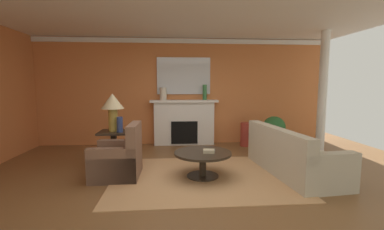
{
  "coord_description": "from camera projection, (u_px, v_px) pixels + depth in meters",
  "views": [
    {
      "loc": [
        -0.29,
        -4.37,
        1.63
      ],
      "look_at": [
        0.14,
        0.98,
        1.0
      ],
      "focal_mm": 24.71,
      "sensor_mm": 36.0,
      "label": 1
    }
  ],
  "objects": [
    {
      "name": "coffee_table",
      "position": [
        203.0,
        158.0,
        4.62
      ],
      "size": [
        1.0,
        1.0,
        0.45
      ],
      "color": "#2D2319",
      "rests_on": "ground_plane"
    },
    {
      "name": "column_white",
      "position": [
        323.0,
        93.0,
        6.2
      ],
      "size": [
        0.2,
        0.2,
        2.85
      ],
      "primitive_type": "cylinder",
      "color": "white",
      "rests_on": "ground_plane"
    },
    {
      "name": "vase_mantel_right",
      "position": [
        205.0,
        92.0,
        7.01
      ],
      "size": [
        0.11,
        0.11,
        0.41
      ],
      "primitive_type": "cylinder",
      "color": "#33703D",
      "rests_on": "fireplace"
    },
    {
      "name": "fireplace",
      "position": [
        184.0,
        124.0,
        7.12
      ],
      "size": [
        1.8,
        0.35,
        1.21
      ],
      "color": "white",
      "rests_on": "ground_plane"
    },
    {
      "name": "vase_mantel_left",
      "position": [
        163.0,
        94.0,
        6.93
      ],
      "size": [
        0.18,
        0.18,
        0.33
      ],
      "primitive_type": "cylinder",
      "color": "beige",
      "rests_on": "fireplace"
    },
    {
      "name": "ceiling_panel",
      "position": [
        187.0,
        11.0,
        4.51
      ],
      "size": [
        8.2,
        6.23,
        0.06
      ],
      "primitive_type": "cube",
      "color": "white"
    },
    {
      "name": "wall_fireplace",
      "position": [
        181.0,
        92.0,
        7.22
      ],
      "size": [
        8.2,
        0.12,
        2.85
      ],
      "primitive_type": "cube",
      "color": "#CC723D",
      "rests_on": "ground_plane"
    },
    {
      "name": "vase_tall_corner",
      "position": [
        246.0,
        134.0,
        6.98
      ],
      "size": [
        0.3,
        0.3,
        0.63
      ],
      "primitive_type": "cylinder",
      "color": "#9E3328",
      "rests_on": "ground_plane"
    },
    {
      "name": "crown_moulding",
      "position": [
        181.0,
        41.0,
        6.99
      ],
      "size": [
        8.2,
        0.08,
        0.12
      ],
      "primitive_type": "cube",
      "color": "white"
    },
    {
      "name": "side_table",
      "position": [
        114.0,
        146.0,
        5.28
      ],
      "size": [
        0.56,
        0.56,
        0.7
      ],
      "color": "#2D2319",
      "rests_on": "ground_plane"
    },
    {
      "name": "potted_plant",
      "position": [
        274.0,
        130.0,
        6.62
      ],
      "size": [
        0.56,
        0.56,
        0.83
      ],
      "color": "#BCB29E",
      "rests_on": "ground_plane"
    },
    {
      "name": "area_rug",
      "position": [
        203.0,
        177.0,
        4.66
      ],
      "size": [
        3.12,
        2.38,
        0.01
      ],
      "primitive_type": "cube",
      "color": "tan",
      "rests_on": "ground_plane"
    },
    {
      "name": "ground_plane",
      "position": [
        189.0,
        179.0,
        4.54
      ],
      "size": [
        9.87,
        9.87,
        0.0
      ],
      "primitive_type": "plane",
      "color": "brown"
    },
    {
      "name": "sofa",
      "position": [
        291.0,
        157.0,
        4.84
      ],
      "size": [
        1.1,
        2.18,
        0.85
      ],
      "color": "#BCB299",
      "rests_on": "ground_plane"
    },
    {
      "name": "vase_on_side_table",
      "position": [
        120.0,
        125.0,
        5.12
      ],
      "size": [
        0.11,
        0.11,
        0.3
      ],
      "primitive_type": "cylinder",
      "color": "navy",
      "rests_on": "side_table"
    },
    {
      "name": "mantel_mirror",
      "position": [
        184.0,
        76.0,
        7.09
      ],
      "size": [
        1.43,
        0.04,
        0.98
      ],
      "primitive_type": "cube",
      "color": "silver"
    },
    {
      "name": "book_red_cover",
      "position": [
        209.0,
        151.0,
        4.55
      ],
      "size": [
        0.21,
        0.18,
        0.06
      ],
      "primitive_type": "cube",
      "rotation": [
        0.0,
        0.0,
        -0.14
      ],
      "color": "tan",
      "rests_on": "coffee_table"
    },
    {
      "name": "table_lamp",
      "position": [
        113.0,
        105.0,
        5.18
      ],
      "size": [
        0.44,
        0.44,
        0.75
      ],
      "color": "#B28E38",
      "rests_on": "side_table"
    },
    {
      "name": "armchair_near_window",
      "position": [
        119.0,
        160.0,
        4.62
      ],
      "size": [
        0.81,
        0.81,
        0.95
      ],
      "color": "brown",
      "rests_on": "ground_plane"
    }
  ]
}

